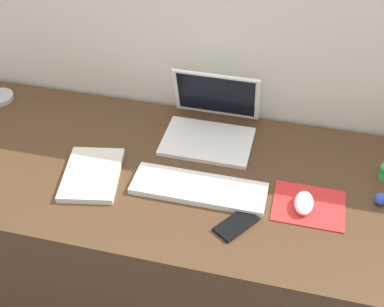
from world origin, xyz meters
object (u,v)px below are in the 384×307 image
Objects in this scene: keyboard at (199,189)px; notebook_pad at (92,174)px; laptop at (211,120)px; cell_phone at (236,224)px; mouse at (304,203)px; toy_figurine_blue at (380,199)px.

keyboard is 0.34m from notebook_pad.
laptop reaches higher than cell_phone.
mouse is at bearing -9.09° from notebook_pad.
laptop reaches higher than notebook_pad.
mouse reaches higher than keyboard.
notebook_pad reaches higher than cell_phone.
toy_figurine_blue reaches higher than cell_phone.
keyboard is at bearing -85.01° from laptop.
mouse reaches higher than notebook_pad.
laptop is 3.12× the size of mouse.
keyboard is at bearing -7.92° from notebook_pad.
mouse is at bearing 67.38° from cell_phone.
notebook_pad is (-0.47, 0.09, 0.01)m from cell_phone.
laptop is 0.73× the size of keyboard.
laptop is 0.44m from cell_phone.
toy_figurine_blue is at bearing -21.10° from laptop.
notebook_pad is at bearing -173.75° from toy_figurine_blue.
cell_phone is (0.16, -0.40, -0.05)m from laptop.
cell_phone is at bearing -68.29° from laptop.
keyboard and notebook_pad have the same top height.
toy_figurine_blue is at bearing 59.81° from cell_phone.
laptop is 7.86× the size of toy_figurine_blue.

